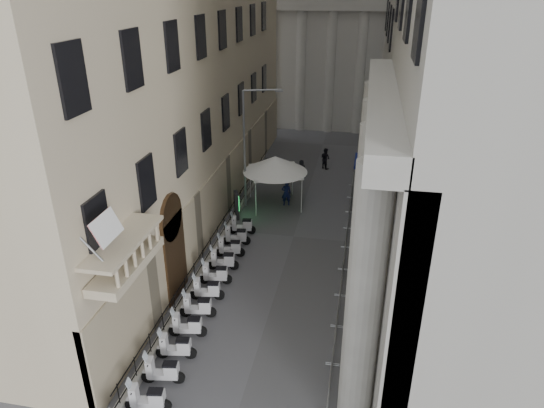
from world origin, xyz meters
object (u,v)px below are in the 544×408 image
(pedestrian_a, at_px, (286,193))
(pedestrian_b, at_px, (325,158))
(info_kiosk, at_px, (236,205))
(street_lamp, at_px, (249,139))
(security_tent, at_px, (283,167))

(pedestrian_a, relative_size, pedestrian_b, 1.05)
(info_kiosk, distance_m, pedestrian_a, 3.97)
(street_lamp, bearing_deg, security_tent, -18.42)
(security_tent, height_order, pedestrian_a, security_tent)
(street_lamp, height_order, info_kiosk, street_lamp)
(pedestrian_a, bearing_deg, info_kiosk, 24.53)
(security_tent, distance_m, info_kiosk, 4.10)
(pedestrian_a, distance_m, pedestrian_b, 8.27)
(info_kiosk, height_order, pedestrian_b, info_kiosk)
(street_lamp, height_order, pedestrian_a, street_lamp)
(pedestrian_a, bearing_deg, security_tent, 56.57)
(pedestrian_a, bearing_deg, street_lamp, -5.90)
(security_tent, xyz_separation_m, pedestrian_b, (2.19, 8.55, -2.17))
(security_tent, distance_m, pedestrian_a, 2.20)
(street_lamp, xyz_separation_m, pedestrian_b, (4.56, 8.52, -4.03))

